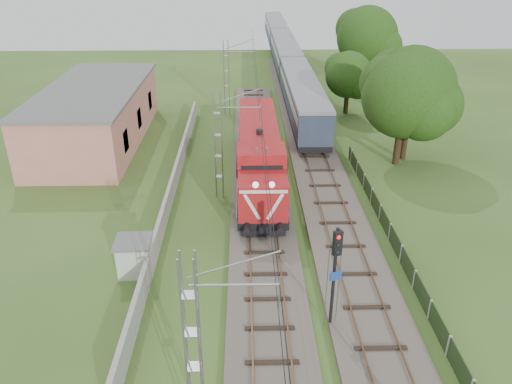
{
  "coord_description": "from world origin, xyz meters",
  "views": [
    {
      "loc": [
        -1.09,
        -21.32,
        16.8
      ],
      "look_at": [
        -0.4,
        8.13,
        2.2
      ],
      "focal_mm": 35.0,
      "sensor_mm": 36.0,
      "label": 1
    }
  ],
  "objects_px": {
    "coach_rake": "(285,52)",
    "relay_hut": "(134,256)",
    "locomotive": "(259,153)",
    "signal_post": "(336,263)"
  },
  "relations": [
    {
      "from": "signal_post",
      "to": "relay_hut",
      "type": "bearing_deg",
      "value": 154.52
    },
    {
      "from": "coach_rake",
      "to": "relay_hut",
      "type": "xyz_separation_m",
      "value": [
        -12.4,
        -51.54,
        -1.55
      ]
    },
    {
      "from": "coach_rake",
      "to": "signal_post",
      "type": "xyz_separation_m",
      "value": [
        -2.02,
        -56.48,
        1.25
      ]
    },
    {
      "from": "locomotive",
      "to": "coach_rake",
      "type": "xyz_separation_m",
      "value": [
        5.0,
        39.43,
        0.22
      ]
    },
    {
      "from": "locomotive",
      "to": "coach_rake",
      "type": "bearing_deg",
      "value": 82.77
    },
    {
      "from": "coach_rake",
      "to": "signal_post",
      "type": "relative_size",
      "value": 12.56
    },
    {
      "from": "coach_rake",
      "to": "locomotive",
      "type": "bearing_deg",
      "value": -97.23
    },
    {
      "from": "signal_post",
      "to": "relay_hut",
      "type": "xyz_separation_m",
      "value": [
        -10.38,
        4.95,
        -2.79
      ]
    },
    {
      "from": "locomotive",
      "to": "signal_post",
      "type": "height_order",
      "value": "signal_post"
    },
    {
      "from": "relay_hut",
      "to": "locomotive",
      "type": "bearing_deg",
      "value": 58.55
    }
  ]
}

